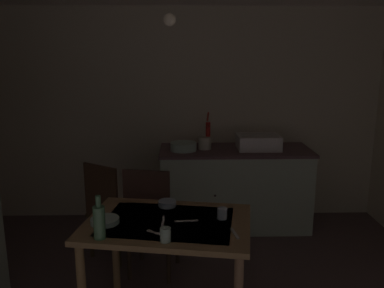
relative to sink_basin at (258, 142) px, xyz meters
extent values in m
cube|color=beige|center=(-0.80, 0.37, 0.23)|extent=(4.50, 0.10, 2.35)
cube|color=#AABEA9|center=(-0.24, 0.00, -0.53)|extent=(1.57, 0.60, 0.84)
cube|color=brown|center=(-0.24, 0.00, -0.09)|extent=(1.60, 0.63, 0.03)
sphere|color=#2D2823|center=(-0.48, -0.31, -0.48)|extent=(0.02, 0.02, 0.02)
cube|color=white|center=(0.00, 0.00, 0.00)|extent=(0.44, 0.34, 0.15)
cube|color=black|center=(0.00, 0.00, 0.07)|extent=(0.38, 0.28, 0.01)
cylinder|color=#B21E19|center=(-0.53, 0.05, 0.06)|extent=(0.05, 0.05, 0.28)
cylinder|color=#B21E19|center=(-0.53, -0.02, 0.16)|extent=(0.03, 0.12, 0.03)
cylinder|color=#AE2A1E|center=(-0.53, 0.11, 0.25)|extent=(0.02, 0.16, 0.12)
cylinder|color=#ADD1C1|center=(-0.79, -0.05, -0.04)|extent=(0.27, 0.27, 0.08)
cylinder|color=beige|center=(-0.57, 0.01, -0.01)|extent=(0.14, 0.14, 0.13)
cube|color=olive|center=(-0.91, -1.62, -0.20)|extent=(1.21, 0.94, 0.04)
cube|color=silver|center=(-0.91, -1.62, -0.18)|extent=(0.94, 0.73, 0.00)
cylinder|color=#97734A|center=(-1.34, -1.22, -0.58)|extent=(0.06, 0.06, 0.73)
cylinder|color=olive|center=(-0.37, -1.38, -0.58)|extent=(0.06, 0.06, 0.73)
cube|color=#3A2A1D|center=(-1.05, -0.94, -0.51)|extent=(0.47, 0.47, 0.03)
cube|color=#3C261F|center=(-1.09, -1.12, -0.24)|extent=(0.38, 0.10, 0.52)
cylinder|color=#3A2A1D|center=(-0.85, -0.80, -0.74)|extent=(0.04, 0.04, 0.41)
cylinder|color=#3A2A1D|center=(-1.19, -0.74, -0.74)|extent=(0.04, 0.04, 0.41)
cylinder|color=#3A2A1D|center=(-0.92, -1.14, -0.74)|extent=(0.04, 0.04, 0.41)
cylinder|color=#3A2A1D|center=(-1.25, -1.07, -0.74)|extent=(0.04, 0.04, 0.41)
cube|color=#3C2E18|center=(-1.42, -0.62, -0.53)|extent=(0.56, 0.56, 0.03)
cube|color=#3F291B|center=(-1.52, -0.78, -0.27)|extent=(0.33, 0.23, 0.49)
cylinder|color=#3C2E18|center=(-1.18, -0.58, -0.74)|extent=(0.04, 0.04, 0.40)
cylinder|color=#3C2E18|center=(-1.46, -0.39, -0.74)|extent=(0.04, 0.04, 0.40)
cylinder|color=#3C2E18|center=(-1.37, -0.86, -0.74)|extent=(0.04, 0.04, 0.40)
cylinder|color=#3C2E18|center=(-1.65, -0.67, -0.74)|extent=(0.04, 0.04, 0.40)
cylinder|color=#ADD1C1|center=(-1.32, -1.64, -0.17)|extent=(0.19, 0.19, 0.03)
cylinder|color=#9EB2C6|center=(-0.92, -1.35, -0.16)|extent=(0.13, 0.13, 0.04)
cylinder|color=#9EB2C6|center=(-0.54, -1.59, -0.14)|extent=(0.07, 0.07, 0.08)
cylinder|color=#ADD1C1|center=(-0.91, -1.92, -0.14)|extent=(0.07, 0.07, 0.09)
cylinder|color=#4C7F56|center=(-1.31, -1.87, -0.08)|extent=(0.07, 0.07, 0.20)
cylinder|color=#4C7F56|center=(-1.31, -1.87, 0.06)|extent=(0.03, 0.03, 0.07)
cube|color=silver|center=(-0.93, -1.63, -0.18)|extent=(0.02, 0.18, 0.00)
cube|color=beige|center=(-0.78, -1.62, -0.18)|extent=(0.16, 0.03, 0.00)
cube|color=beige|center=(-0.48, -1.82, -0.18)|extent=(0.04, 0.15, 0.00)
cube|color=beige|center=(-0.97, -1.81, -0.18)|extent=(0.13, 0.10, 0.00)
sphere|color=#F9EFCC|center=(-0.88, -1.57, 1.12)|extent=(0.08, 0.08, 0.08)
camera|label=1|loc=(-0.80, -4.14, 0.92)|focal=37.72mm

